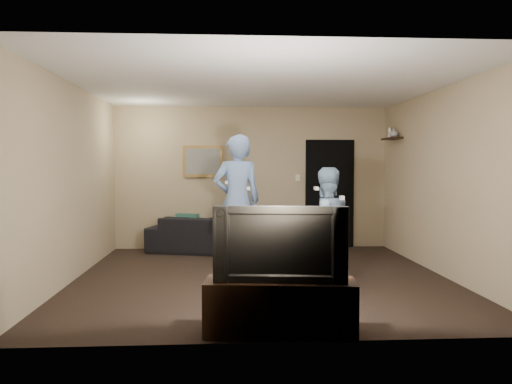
{
  "coord_description": "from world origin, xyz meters",
  "views": [
    {
      "loc": [
        -0.49,
        -6.69,
        1.52
      ],
      "look_at": [
        -0.06,
        0.3,
        1.15
      ],
      "focal_mm": 35.0,
      "sensor_mm": 36.0,
      "label": 1
    }
  ],
  "objects": [
    {
      "name": "wall_shelf",
      "position": [
        2.39,
        1.8,
        1.99
      ],
      "size": [
        0.2,
        0.6,
        0.03
      ],
      "primitive_type": "cube",
      "color": "black",
      "rests_on": "wall_right"
    },
    {
      "name": "wii_player_right",
      "position": [
        0.79,
        -0.41,
        0.75
      ],
      "size": [
        0.85,
        0.73,
        1.5
      ],
      "color": "#87A8C4",
      "rests_on": "ground"
    },
    {
      "name": "wall_front",
      "position": [
        0.0,
        -2.5,
        1.3
      ],
      "size": [
        5.0,
        0.04,
        2.6
      ],
      "primitive_type": "cube",
      "color": "tan",
      "rests_on": "ground"
    },
    {
      "name": "light_switch",
      "position": [
        0.85,
        2.48,
        1.3
      ],
      "size": [
        0.08,
        0.02,
        0.12
      ],
      "primitive_type": "cube",
      "color": "silver",
      "rests_on": "wall_back"
    },
    {
      "name": "painting_canvas",
      "position": [
        -0.9,
        2.45,
        1.6
      ],
      "size": [
        0.62,
        0.01,
        0.47
      ],
      "primitive_type": "cube",
      "color": "slate",
      "rests_on": "painting_frame"
    },
    {
      "name": "throw_pillow",
      "position": [
        -1.15,
        2.04,
        0.48
      ],
      "size": [
        0.42,
        0.26,
        0.4
      ],
      "primitive_type": "cube",
      "rotation": [
        0.0,
        0.0,
        -0.37
      ],
      "color": "#194C41",
      "rests_on": "sofa"
    },
    {
      "name": "wall_left",
      "position": [
        -2.5,
        0.0,
        1.3
      ],
      "size": [
        0.04,
        5.0,
        2.6
      ],
      "primitive_type": "cube",
      "color": "tan",
      "rests_on": "ground"
    },
    {
      "name": "ceiling",
      "position": [
        0.0,
        0.0,
        2.6
      ],
      "size": [
        5.0,
        5.0,
        0.04
      ],
      "primitive_type": "cube",
      "color": "silver",
      "rests_on": "wall_back"
    },
    {
      "name": "tv_console",
      "position": [
        0.0,
        -2.29,
        0.25
      ],
      "size": [
        1.39,
        0.59,
        0.48
      ],
      "primitive_type": "cube",
      "rotation": [
        0.0,
        0.0,
        -0.12
      ],
      "color": "black",
      "rests_on": "ground"
    },
    {
      "name": "painting_frame",
      "position": [
        -0.9,
        2.48,
        1.6
      ],
      "size": [
        0.72,
        0.05,
        0.57
      ],
      "primitive_type": "cube",
      "color": "olive",
      "rests_on": "wall_back"
    },
    {
      "name": "shelf_vase",
      "position": [
        2.39,
        1.72,
        2.09
      ],
      "size": [
        0.2,
        0.2,
        0.17
      ],
      "primitive_type": "imported",
      "rotation": [
        0.0,
        0.0,
        0.33
      ],
      "color": "#A5A4A9",
      "rests_on": "wall_shelf"
    },
    {
      "name": "wall_back",
      "position": [
        0.0,
        2.5,
        1.3
      ],
      "size": [
        5.0,
        0.04,
        2.6
      ],
      "primitive_type": "cube",
      "color": "tan",
      "rests_on": "ground"
    },
    {
      "name": "wall_right",
      "position": [
        2.5,
        0.0,
        1.3
      ],
      "size": [
        0.04,
        5.0,
        2.6
      ],
      "primitive_type": "cube",
      "color": "tan",
      "rests_on": "ground"
    },
    {
      "name": "sofa",
      "position": [
        -0.74,
        2.04,
        0.32
      ],
      "size": [
        2.32,
        1.38,
        0.63
      ],
      "primitive_type": "imported",
      "rotation": [
        0.0,
        0.0,
        2.88
      ],
      "color": "black",
      "rests_on": "ground"
    },
    {
      "name": "shelf_figurine",
      "position": [
        2.39,
        1.9,
        2.09
      ],
      "size": [
        0.06,
        0.06,
        0.18
      ],
      "primitive_type": "cylinder",
      "color": "silver",
      "rests_on": "wall_shelf"
    },
    {
      "name": "doorway",
      "position": [
        1.45,
        2.47,
        1.0
      ],
      "size": [
        0.9,
        0.06,
        2.0
      ],
      "primitive_type": "cube",
      "color": "black",
      "rests_on": "ground"
    },
    {
      "name": "ground",
      "position": [
        0.0,
        0.0,
        0.0
      ],
      "size": [
        5.0,
        5.0,
        0.0
      ],
      "primitive_type": "plane",
      "color": "black",
      "rests_on": "ground"
    },
    {
      "name": "wii_player_left",
      "position": [
        -0.31,
        0.82,
        0.99
      ],
      "size": [
        0.79,
        0.59,
        1.98
      ],
      "color": "#7FA1DC",
      "rests_on": "ground"
    },
    {
      "name": "television",
      "position": [
        0.0,
        -2.29,
        0.83
      ],
      "size": [
        1.19,
        0.29,
        0.68
      ],
      "primitive_type": "imported",
      "rotation": [
        0.0,
        0.0,
        -0.12
      ],
      "color": "black",
      "rests_on": "tv_console"
    }
  ]
}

